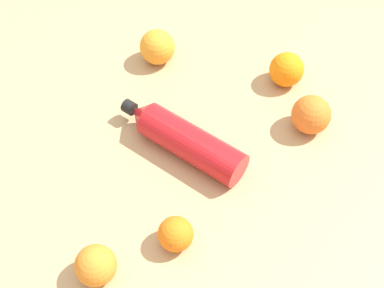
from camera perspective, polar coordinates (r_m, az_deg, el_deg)
name	(u,v)px	position (r m, az deg, el deg)	size (l,w,h in m)	color
ground_plane	(171,171)	(0.98, -2.37, -3.07)	(2.40, 2.40, 0.00)	tan
water_bottle	(183,139)	(0.98, -0.99, 0.58)	(0.18, 0.27, 0.07)	red
orange_0	(176,234)	(0.88, -1.85, -10.06)	(0.06, 0.06, 0.06)	orange
orange_1	(157,47)	(1.16, -3.91, 10.81)	(0.08, 0.08, 0.08)	orange
orange_2	(311,115)	(1.05, 13.22, 3.23)	(0.08, 0.08, 0.08)	orange
orange_3	(287,70)	(1.13, 10.56, 8.22)	(0.08, 0.08, 0.08)	orange
orange_4	(96,265)	(0.86, -10.75, -13.23)	(0.07, 0.07, 0.07)	orange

